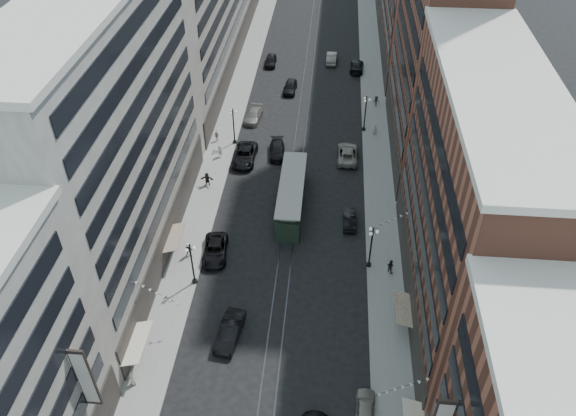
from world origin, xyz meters
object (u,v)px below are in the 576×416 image
(car_9, at_px, (271,60))
(car_14, at_px, (331,58))
(car_13, at_px, (290,87))
(pedestrian_6, at_px, (217,136))
(car_10, at_px, (349,219))
(pedestrian_1, at_px, (133,379))
(car_11, at_px, (347,153))
(pedestrian_4, at_px, (401,316))
(pedestrian_extra_2, at_px, (220,151))
(pedestrian_7, at_px, (390,266))
(pedestrian_8, at_px, (375,130))
(lamppost_se_far, at_px, (371,246))
(pedestrian_5, at_px, (207,179))
(pedestrian_2, at_px, (189,250))
(lamppost_se_mid, at_px, (365,112))
(lamppost_sw_mid, at_px, (234,125))
(lamppost_sw_far, at_px, (192,262))
(pedestrian_9, at_px, (376,101))
(streetcar, at_px, (292,196))
(car_8, at_px, (254,115))
(car_4, at_px, (365,409))
(car_7, at_px, (245,155))
(car_5, at_px, (230,331))
(car_2, at_px, (215,250))
(car_extra_0, at_px, (277,150))

(car_9, height_order, car_14, car_14)
(car_13, distance_m, pedestrian_6, 18.35)
(car_10, xyz_separation_m, pedestrian_6, (-18.88, 16.41, 0.24))
(pedestrian_1, relative_size, car_11, 0.26)
(pedestrian_4, height_order, pedestrian_extra_2, pedestrian_extra_2)
(pedestrian_7, bearing_deg, pedestrian_8, -52.17)
(lamppost_se_far, distance_m, pedestrian_5, 24.18)
(pedestrian_7, relative_size, pedestrian_extra_2, 0.92)
(pedestrian_2, bearing_deg, lamppost_se_mid, 49.22)
(pedestrian_extra_2, bearing_deg, lamppost_se_mid, -139.11)
(car_14, bearing_deg, car_10, 95.05)
(lamppost_sw_mid, relative_size, pedestrian_6, 3.53)
(lamppost_sw_far, height_order, pedestrian_9, lamppost_sw_far)
(streetcar, bearing_deg, pedestrian_4, -54.34)
(streetcar, bearing_deg, pedestrian_extra_2, 136.90)
(car_8, bearing_deg, pedestrian_7, -52.33)
(pedestrian_8, bearing_deg, pedestrian_1, 54.86)
(car_4, distance_m, car_7, 39.72)
(pedestrian_1, xyz_separation_m, pedestrian_8, (22.74, 43.05, 0.20))
(car_5, xyz_separation_m, pedestrian_6, (-7.50, 33.99, 0.06))
(car_4, distance_m, pedestrian_4, 10.87)
(car_4, bearing_deg, pedestrian_7, -96.14)
(lamppost_sw_mid, xyz_separation_m, car_11, (16.00, -2.38, -2.27))
(lamppost_se_mid, relative_size, pedestrian_1, 3.61)
(pedestrian_4, bearing_deg, lamppost_se_far, 5.87)
(lamppost_se_far, xyz_separation_m, car_11, (-2.40, 20.62, -2.27))
(car_5, height_order, pedestrian_8, pedestrian_8)
(car_2, xyz_separation_m, car_5, (3.48, -10.96, 0.09))
(pedestrian_9, bearing_deg, lamppost_se_mid, -117.87)
(car_8, bearing_deg, car_9, 94.39)
(car_2, relative_size, car_13, 1.17)
(streetcar, distance_m, car_2, 12.04)
(car_13, distance_m, pedestrian_5, 27.65)
(car_4, relative_size, car_5, 0.79)
(car_2, xyz_separation_m, pedestrian_8, (18.50, 26.20, 0.33))
(lamppost_sw_mid, height_order, car_14, lamppost_sw_mid)
(car_4, bearing_deg, pedestrian_extra_2, -58.78)
(pedestrian_1, xyz_separation_m, pedestrian_6, (0.21, 39.87, 0.02))
(car_extra_0, bearing_deg, car_11, -6.63)
(car_11, xyz_separation_m, car_extra_0, (-9.67, 0.08, -0.09))
(pedestrian_4, bearing_deg, pedestrian_2, 56.84)
(car_14, xyz_separation_m, pedestrian_5, (-15.03, -37.87, 0.23))
(car_5, bearing_deg, car_11, 77.67)
(lamppost_sw_far, bearing_deg, car_5, -53.67)
(car_7, bearing_deg, car_14, 72.08)
(pedestrian_8, xyz_separation_m, pedestrian_9, (0.53, 8.83, -0.13))
(car_4, xyz_separation_m, car_7, (-15.55, 36.55, 0.16))
(streetcar, distance_m, car_8, 21.66)
(pedestrian_9, bearing_deg, pedestrian_7, -102.10)
(car_13, bearing_deg, pedestrian_4, -69.34)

